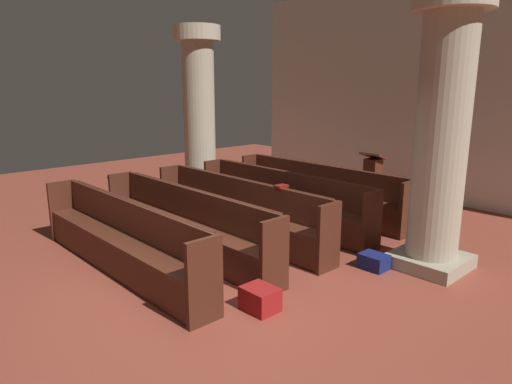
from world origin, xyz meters
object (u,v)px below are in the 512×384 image
object	(u,v)px
hymn_book	(281,186)
kneeler_box_red	(260,299)
pillar_aisle_side	(442,129)
kneeler_box_navy	(374,261)
lectern	(372,183)
pew_row_2	(237,207)
pew_row_3	(184,220)
pew_row_1	(281,197)
pew_row_4	(120,235)
pillar_far_side	(199,111)
pew_row_0	(318,188)

from	to	relation	value
hymn_book	kneeler_box_red	size ratio (longest dim) A/B	0.52
pillar_aisle_side	kneeler_box_navy	xyz separation A→B (m)	(-0.49, -0.61, -1.76)
lectern	pew_row_2	bearing A→B (deg)	-95.40
pew_row_3	kneeler_box_navy	xyz separation A→B (m)	(2.23, 1.50, -0.40)
pew_row_1	pew_row_3	distance (m)	2.01
pillar_aisle_side	lectern	distance (m)	3.57
pillar_aisle_side	kneeler_box_navy	world-z (taller)	pillar_aisle_side
pew_row_4	hymn_book	xyz separation A→B (m)	(0.79, 2.20, 0.45)
pew_row_4	pillar_far_side	bearing A→B (deg)	129.29
pew_row_2	pew_row_3	bearing A→B (deg)	-90.00
pew_row_4	lectern	size ratio (longest dim) A/B	3.50
pew_row_3	kneeler_box_navy	bearing A→B (deg)	33.91
pillar_far_side	pillar_aisle_side	bearing A→B (deg)	-1.55
pew_row_4	kneeler_box_red	bearing A→B (deg)	16.25
pillar_aisle_side	pillar_far_side	world-z (taller)	same
pew_row_1	pew_row_2	size ratio (longest dim) A/B	1.00
pew_row_1	pew_row_3	xyz separation A→B (m)	(0.00, -2.01, 0.00)
kneeler_box_red	hymn_book	bearing A→B (deg)	127.78
kneeler_box_red	pillar_aisle_side	bearing A→B (deg)	74.81
pew_row_3	lectern	bearing A→B (deg)	85.85
pew_row_4	kneeler_box_red	xyz separation A→B (m)	(2.03, 0.59, -0.37)
hymn_book	kneeler_box_red	xyz separation A→B (m)	(1.25, -1.61, -0.81)
pew_row_2	pew_row_4	xyz separation A→B (m)	(0.00, -2.01, 0.00)
pew_row_4	kneeler_box_navy	distance (m)	3.38
lectern	kneeler_box_red	distance (m)	5.07
pew_row_3	hymn_book	xyz separation A→B (m)	(0.79, 1.19, 0.45)
pew_row_1	lectern	distance (m)	2.36
pew_row_2	lectern	bearing A→B (deg)	84.60
pew_row_3	lectern	xyz separation A→B (m)	(0.32, 4.35, -0.05)
lectern	pew_row_1	bearing A→B (deg)	-97.70
pillar_far_side	lectern	distance (m)	3.91
pew_row_0	hymn_book	xyz separation A→B (m)	(0.79, -1.83, 0.45)
pew_row_3	kneeler_box_navy	size ratio (longest dim) A/B	10.62
lectern	kneeler_box_navy	world-z (taller)	lectern
pew_row_0	pew_row_3	world-z (taller)	same
pew_row_1	kneeler_box_navy	world-z (taller)	pew_row_1
pew_row_2	pillar_aisle_side	world-z (taller)	pillar_aisle_side
pew_row_1	pew_row_4	world-z (taller)	same
pew_row_2	pew_row_4	size ratio (longest dim) A/B	1.00
hymn_book	kneeler_box_red	world-z (taller)	hymn_book
pew_row_0	hymn_book	bearing A→B (deg)	-66.68
pew_row_2	pillar_aisle_side	xyz separation A→B (m)	(2.72, 1.10, 1.36)
pew_row_0	pew_row_1	bearing A→B (deg)	-90.00
pew_row_2	pew_row_3	xyz separation A→B (m)	(0.00, -1.01, 0.00)
pillar_far_side	kneeler_box_navy	bearing A→B (deg)	-8.74
pew_row_2	pew_row_0	bearing A→B (deg)	90.00
kneeler_box_red	pew_row_3	bearing A→B (deg)	168.49
lectern	kneeler_box_navy	distance (m)	3.45
hymn_book	kneeler_box_navy	size ratio (longest dim) A/B	0.55
lectern	pew_row_0	bearing A→B (deg)	-103.36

